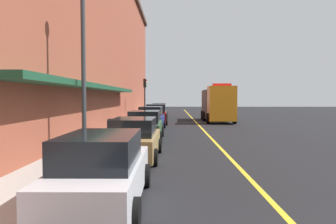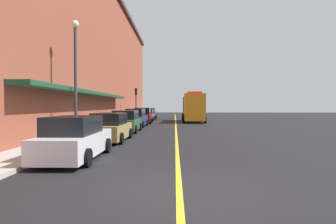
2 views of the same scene
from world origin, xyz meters
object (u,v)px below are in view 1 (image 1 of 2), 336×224
Objects in this scene: parked_car_2 at (145,126)px; traffic_light_near at (145,91)px; parked_car_3 at (151,119)px; parked_car_6 at (159,110)px; parking_meter_2 at (110,128)px; parked_car_0 at (102,172)px; parked_car_5 at (158,113)px; parking_meter_1 at (147,110)px; parking_meter_0 at (150,108)px; parked_car_4 at (156,115)px; utility_truck at (217,104)px; street_lamp_left at (83,50)px; parked_car_1 at (135,140)px.

parked_car_2 is 15.43m from traffic_light_near.
parked_car_3 is at bearing 0.37° from parked_car_2.
parking_meter_2 is (-1.31, -25.50, 0.25)m from parked_car_6.
traffic_light_near is (-1.31, 26.50, 2.37)m from parked_car_0.
parked_car_5 reaches higher than parking_meter_1.
parking_meter_1 is at bearing -90.00° from parking_meter_0.
parked_car_3 is 0.95× the size of parked_car_6.
parked_car_4 reaches higher than parked_car_0.
parked_car_5 is 3.15× the size of parking_meter_2.
parked_car_6 is 1.11× the size of traffic_light_near.
parked_car_2 is 15.69m from utility_truck.
parked_car_2 is 5.61m from parked_car_3.
parking_meter_2 is at bearing 159.10° from parked_car_2.
parked_car_2 is at bearing -85.04° from traffic_light_near.
street_lamp_left is (-2.05, -16.83, 3.53)m from parked_car_4.
parked_car_0 is at bearing -179.83° from parked_car_1.
parked_car_2 is at bearing 70.97° from street_lamp_left.
parked_car_5 is 0.87× the size of parked_car_6.
parked_car_1 reaches higher than parking_meter_0.
parked_car_4 is at bearing -178.05° from parked_car_5.
parked_car_2 is 1.09× the size of parked_car_5.
parked_car_6 is 3.60× the size of parking_meter_2.
parked_car_2 reaches higher than parking_meter_1.
parked_car_3 is 10.80m from utility_truck.
parking_meter_2 is at bearing 34.50° from parked_car_1.
parked_car_0 is 22.40m from parked_car_4.
parked_car_1 is 0.99× the size of parked_car_2.
parked_car_1 is at bearing 179.88° from parked_car_6.
parked_car_4 is at bearing -79.02° from parking_meter_1.
parked_car_5 is at bearing -0.48° from parked_car_4.
street_lamp_left is at bearing 90.52° from parked_car_1.
parking_meter_0 is 1.00× the size of parking_meter_2.
parking_meter_1 is 0.31× the size of traffic_light_near.
parked_car_1 reaches higher than parking_meter_2.
traffic_light_near is at bearing -88.96° from parking_meter_1.
parked_car_2 is at bearing 179.78° from parked_car_6.
parked_car_6 is 7.23m from traffic_light_near.
parking_meter_0 is (-1.36, 7.00, 0.28)m from parked_car_5.
utility_truck is (6.18, 20.12, 1.02)m from parked_car_1.
parked_car_2 is 1.06× the size of traffic_light_near.
parked_car_5 is at bearing 2.21° from parked_car_3.
parked_car_2 is 21.92m from parked_car_6.
parking_meter_0 is 8.68m from traffic_light_near.
parked_car_2 is at bearing 68.87° from parking_meter_2.
parked_car_2 is 0.95× the size of parked_car_4.
parked_car_5 is 3.15× the size of parking_meter_0.
utility_truck is at bearing -108.90° from parked_car_5.
parked_car_2 reaches higher than parked_car_0.
parked_car_6 is 3.60× the size of parking_meter_0.
parked_car_0 reaches higher than parked_car_1.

